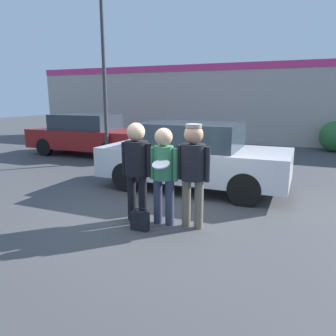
# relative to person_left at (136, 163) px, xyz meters

# --- Properties ---
(ground_plane) EXTENTS (56.00, 56.00, 0.00)m
(ground_plane) POSITION_rel_person_left_xyz_m (0.47, 0.27, -1.05)
(ground_plane) COLOR #3F3F42
(storefront_building) EXTENTS (24.00, 0.22, 3.70)m
(storefront_building) POSITION_rel_person_left_xyz_m (0.47, 10.66, 0.82)
(storefront_building) COLOR #B2A89E
(storefront_building) RESTS_ON ground
(person_left) EXTENTS (0.57, 0.40, 1.74)m
(person_left) POSITION_rel_person_left_xyz_m (0.00, 0.00, 0.00)
(person_left) COLOR black
(person_left) RESTS_ON ground
(person_middle_with_frisbee) EXTENTS (0.51, 0.56, 1.67)m
(person_middle_with_frisbee) POSITION_rel_person_left_xyz_m (0.50, 0.02, -0.07)
(person_middle_with_frisbee) COLOR #2D3347
(person_middle_with_frisbee) RESTS_ON ground
(person_right) EXTENTS (0.57, 0.40, 1.74)m
(person_right) POSITION_rel_person_left_xyz_m (1.00, 0.08, 0.01)
(person_right) COLOR #665B4C
(person_right) RESTS_ON ground
(parked_car_near) EXTENTS (4.38, 1.89, 1.57)m
(parked_car_near) POSITION_rel_person_left_xyz_m (0.22, 2.40, -0.26)
(parked_car_near) COLOR silver
(parked_car_near) RESTS_ON ground
(parked_car_far) EXTENTS (4.51, 1.81, 1.53)m
(parked_car_far) POSITION_rel_person_left_xyz_m (-4.97, 5.33, -0.29)
(parked_car_far) COLOR maroon
(parked_car_far) RESTS_ON ground
(street_lamp) EXTENTS (1.22, 0.35, 6.81)m
(street_lamp) POSITION_rel_person_left_xyz_m (-3.26, 4.31, 3.03)
(street_lamp) COLOR #38383D
(street_lamp) RESTS_ON ground
(shrub) EXTENTS (1.23, 1.23, 1.23)m
(shrub) POSITION_rel_person_left_xyz_m (3.77, 9.86, -0.44)
(shrub) COLOR #2D6B33
(shrub) RESTS_ON ground
(handbag) EXTENTS (0.30, 0.23, 0.35)m
(handbag) POSITION_rel_person_left_xyz_m (0.25, -0.37, -0.89)
(handbag) COLOR black
(handbag) RESTS_ON ground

